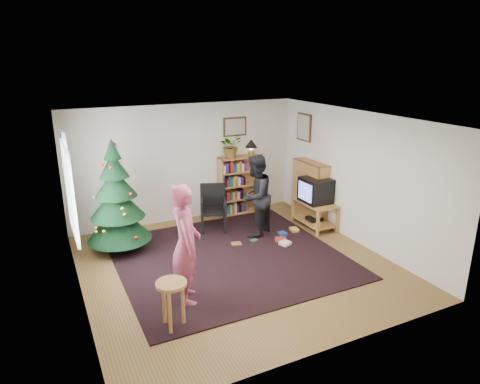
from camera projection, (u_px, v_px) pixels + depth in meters
name	position (u px, v px, depth m)	size (l,w,h in m)	color
floor	(236.00, 265.00, 7.35)	(5.00, 5.00, 0.00)	brown
ceiling	(236.00, 119.00, 6.60)	(5.00, 5.00, 0.00)	white
wall_back	(186.00, 163.00, 9.12)	(5.00, 0.02, 2.50)	silver
wall_front	(331.00, 258.00, 4.83)	(5.00, 0.02, 2.50)	silver
wall_left	(74.00, 220.00, 5.93)	(0.02, 5.00, 2.50)	silver
wall_right	(356.00, 178.00, 8.02)	(0.02, 5.00, 2.50)	silver
rug	(229.00, 257.00, 7.61)	(3.80, 3.60, 0.02)	black
window_pane	(70.00, 191.00, 6.38)	(0.04, 1.20, 1.40)	silver
curtain	(68.00, 179.00, 7.00)	(0.06, 0.35, 1.60)	white
picture_back	(235.00, 127.00, 9.36)	(0.55, 0.03, 0.42)	#4C3319
picture_right	(304.00, 127.00, 9.29)	(0.03, 0.50, 0.60)	#4C3319
christmas_tree	(117.00, 205.00, 7.67)	(1.16, 1.16, 2.10)	#3F2816
bookshelf_back	(239.00, 184.00, 9.65)	(0.95, 0.30, 1.30)	#B2823F
bookshelf_right	(310.00, 191.00, 9.18)	(0.30, 0.95, 1.30)	#B2823F
tv_stand	(315.00, 212.00, 8.91)	(0.54, 0.97, 0.55)	#B2823F
crt_tv	(316.00, 190.00, 8.77)	(0.54, 0.58, 0.51)	black
armchair	(211.00, 206.00, 8.74)	(0.67, 0.68, 0.94)	black
stool	(172.00, 293.00, 5.50)	(0.40, 0.40, 0.67)	#B2823F
person_standing	(186.00, 244.00, 6.05)	(0.65, 0.43, 1.78)	#AD4564
person_by_chair	(255.00, 196.00, 8.32)	(0.80, 0.62, 1.65)	black
potted_plant	(231.00, 146.00, 9.29)	(0.48, 0.42, 0.54)	gray
table_lamp	(251.00, 145.00, 9.51)	(0.28, 0.28, 0.37)	#A57F33
floor_clutter	(273.00, 238.00, 8.32)	(1.55, 0.69, 0.08)	#A51E19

